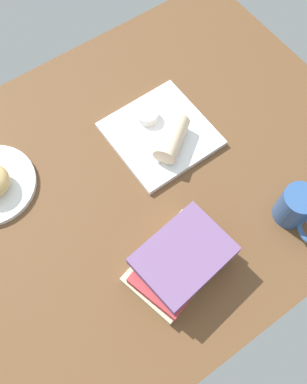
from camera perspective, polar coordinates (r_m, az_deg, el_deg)
dining_table at (r=103.75cm, az=-0.30°, el=2.72°), size 110.00×90.00×4.00cm
square_plate at (r=106.14cm, az=0.97°, el=8.04°), size 24.43×24.43×1.60cm
sauce_cup at (r=106.74cm, az=-0.84°, el=10.61°), size 5.48×5.48×2.52cm
breakfast_wrap at (r=101.28cm, az=2.53°, el=7.50°), size 13.01×11.52×5.72cm
book_stack at (r=89.14cm, az=3.73°, el=-9.51°), size 24.50×19.04×8.81cm
coffee_mug at (r=97.55cm, az=19.21°, el=-2.07°), size 7.85×12.74×9.83cm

